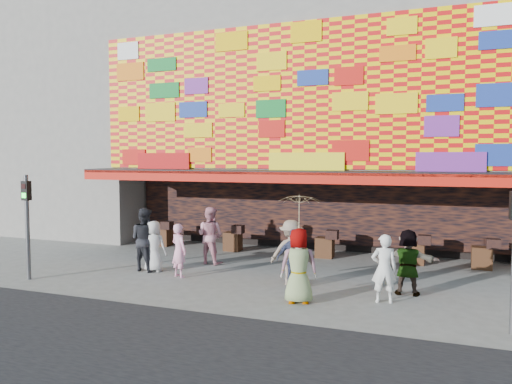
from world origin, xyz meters
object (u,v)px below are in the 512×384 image
ped_d (291,252)px  ped_c (145,239)px  ped_b (179,250)px  ped_g (299,266)px  ped_a (154,246)px  parasol (299,213)px  ped_e (294,259)px  signal_left (27,215)px  ped_i (210,235)px  ped_f (408,262)px  ped_h (384,268)px

ped_d → ped_c: bearing=-8.7°
ped_b → ped_g: bearing=-173.8°
ped_a → ped_d: (4.38, -0.01, 0.11)m
ped_d → ped_a: bearing=-8.6°
ped_c → parasol: parasol is taller
ped_c → ped_e: size_ratio=1.22×
ped_c → signal_left: bearing=49.6°
ped_i → parasol: size_ratio=1.00×
ped_d → ped_f: size_ratio=1.06×
ped_d → parasol: 2.16m
ped_a → ped_d: size_ratio=0.88×
ped_b → parasol: 4.40m
signal_left → ped_f: (10.24, 2.23, -1.02)m
ped_i → ped_c: bearing=55.8°
ped_f → ped_g: ped_g is taller
ped_g → parasol: size_ratio=0.97×
ped_c → ped_g: bearing=171.8°
ped_c → ped_g: ped_c is taller
ped_a → ped_f: 7.44m
ped_h → ped_b: bearing=-19.0°
ped_d → ped_f: 3.06m
signal_left → ped_a: signal_left is taller
ped_c → ped_h: ped_c is taller
ped_c → ped_g: 5.63m
ped_b → ped_a: bearing=5.4°
ped_e → parasol: (0.49, -1.29, 1.37)m
ped_h → parasol: 2.44m
ped_g → ped_f: bearing=-163.0°
ped_b → ped_h: ped_h is taller
ped_a → ped_i: 1.97m
ped_g → ped_h: 2.05m
ped_h → ped_i: 6.36m
ped_d → ped_g: 1.75m
signal_left → ped_i: 5.52m
ped_d → ped_e: bearing=111.9°
ped_d → ped_f: ped_d is taller
signal_left → ped_e: size_ratio=1.89×
parasol → ped_e: bearing=110.9°
ped_d → ped_e: ped_d is taller
parasol → signal_left: bearing=-176.1°
signal_left → ped_a: bearing=37.6°
signal_left → ped_f: 10.53m
ped_e → ped_i: 3.98m
ped_h → parasol: (-1.90, -0.76, 1.33)m
ped_d → ped_h: (2.58, -0.84, -0.06)m
ped_a → parasol: bearing=156.2°
ped_e → ped_h: (2.39, -0.53, 0.04)m
signal_left → ped_d: signal_left is taller
ped_f → ped_i: bearing=-16.2°
signal_left → ped_d: bearing=16.7°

